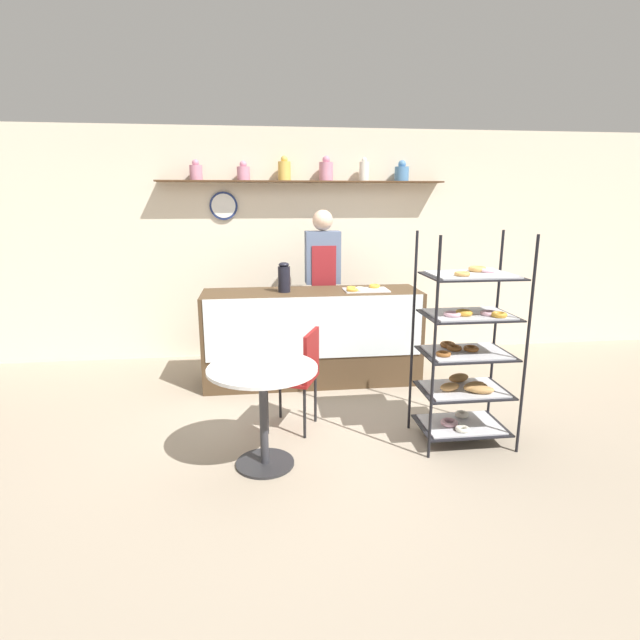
{
  "coord_description": "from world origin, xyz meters",
  "views": [
    {
      "loc": [
        -0.55,
        -4.0,
        1.9
      ],
      "look_at": [
        0.0,
        0.36,
        0.83
      ],
      "focal_mm": 28.0,
      "sensor_mm": 36.0,
      "label": 1
    }
  ],
  "objects_px": {
    "person_worker": "(323,281)",
    "donut_tray_counter": "(363,289)",
    "coffee_carafe": "(284,278)",
    "cafe_chair": "(301,370)",
    "cafe_table": "(263,391)",
    "pastry_rack": "(466,354)"
  },
  "relations": [
    {
      "from": "donut_tray_counter",
      "to": "coffee_carafe",
      "type": "bearing_deg",
      "value": 177.91
    },
    {
      "from": "person_worker",
      "to": "cafe_table",
      "type": "distance_m",
      "value": 2.34
    },
    {
      "from": "person_worker",
      "to": "cafe_table",
      "type": "height_order",
      "value": "person_worker"
    },
    {
      "from": "cafe_chair",
      "to": "donut_tray_counter",
      "type": "distance_m",
      "value": 1.4
    },
    {
      "from": "pastry_rack",
      "to": "cafe_chair",
      "type": "bearing_deg",
      "value": 163.9
    },
    {
      "from": "person_worker",
      "to": "cafe_chair",
      "type": "relative_size",
      "value": 2.08
    },
    {
      "from": "pastry_rack",
      "to": "donut_tray_counter",
      "type": "relative_size",
      "value": 3.64
    },
    {
      "from": "person_worker",
      "to": "coffee_carafe",
      "type": "relative_size",
      "value": 5.85
    },
    {
      "from": "cafe_chair",
      "to": "donut_tray_counter",
      "type": "bearing_deg",
      "value": 167.92
    },
    {
      "from": "cafe_table",
      "to": "coffee_carafe",
      "type": "distance_m",
      "value": 1.79
    },
    {
      "from": "person_worker",
      "to": "donut_tray_counter",
      "type": "height_order",
      "value": "person_worker"
    },
    {
      "from": "cafe_table",
      "to": "donut_tray_counter",
      "type": "relative_size",
      "value": 1.71
    },
    {
      "from": "pastry_rack",
      "to": "donut_tray_counter",
      "type": "height_order",
      "value": "pastry_rack"
    },
    {
      "from": "donut_tray_counter",
      "to": "cafe_chair",
      "type": "bearing_deg",
      "value": -124.28
    },
    {
      "from": "pastry_rack",
      "to": "coffee_carafe",
      "type": "distance_m",
      "value": 2.03
    },
    {
      "from": "cafe_chair",
      "to": "donut_tray_counter",
      "type": "relative_size",
      "value": 1.88
    },
    {
      "from": "pastry_rack",
      "to": "coffee_carafe",
      "type": "bearing_deg",
      "value": 131.75
    },
    {
      "from": "cafe_table",
      "to": "person_worker",
      "type": "bearing_deg",
      "value": 72.0
    },
    {
      "from": "cafe_table",
      "to": "cafe_chair",
      "type": "height_order",
      "value": "cafe_chair"
    },
    {
      "from": "person_worker",
      "to": "cafe_chair",
      "type": "distance_m",
      "value": 1.75
    },
    {
      "from": "cafe_table",
      "to": "coffee_carafe",
      "type": "height_order",
      "value": "coffee_carafe"
    },
    {
      "from": "pastry_rack",
      "to": "coffee_carafe",
      "type": "xyz_separation_m",
      "value": [
        -1.33,
        1.49,
        0.39
      ]
    }
  ]
}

